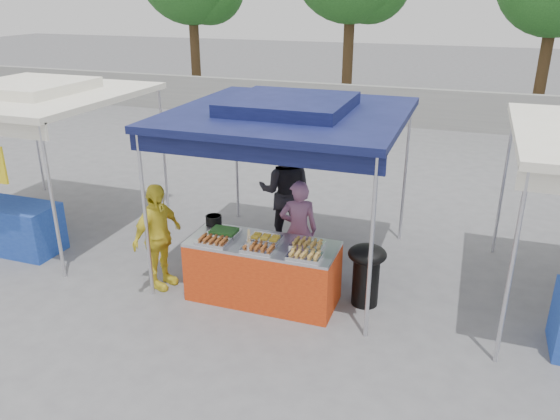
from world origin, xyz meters
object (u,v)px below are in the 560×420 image
(wok_burner, at_px, (366,270))
(vendor_woman, at_px, (298,230))
(vendor_table, at_px, (263,271))
(cooking_pot, at_px, (214,220))
(helper_man, at_px, (285,191))
(customer_person, at_px, (158,237))

(wok_burner, height_order, vendor_woman, vendor_woman)
(vendor_table, distance_m, cooking_pot, 1.06)
(cooking_pot, height_order, wok_burner, cooking_pot)
(vendor_table, relative_size, helper_man, 1.10)
(cooking_pot, distance_m, vendor_woman, 1.22)
(helper_man, height_order, customer_person, helper_man)
(wok_burner, bearing_deg, vendor_table, -173.51)
(vendor_woman, distance_m, customer_person, 1.98)
(vendor_table, bearing_deg, cooking_pot, 158.81)
(wok_burner, xyz_separation_m, helper_man, (-1.65, 1.48, 0.40))
(wok_burner, xyz_separation_m, vendor_woman, (-1.08, 0.42, 0.24))
(vendor_table, relative_size, cooking_pot, 8.80)
(vendor_table, distance_m, wok_burner, 1.39)
(vendor_table, distance_m, helper_man, 1.91)
(cooking_pot, bearing_deg, vendor_woman, 20.43)
(helper_man, bearing_deg, vendor_table, 88.86)
(vendor_woman, bearing_deg, wok_burner, 140.26)
(cooking_pot, relative_size, customer_person, 0.15)
(cooking_pot, height_order, vendor_woman, vendor_woman)
(wok_burner, relative_size, helper_man, 0.47)
(wok_burner, distance_m, vendor_woman, 1.18)
(cooking_pot, distance_m, wok_burner, 2.25)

